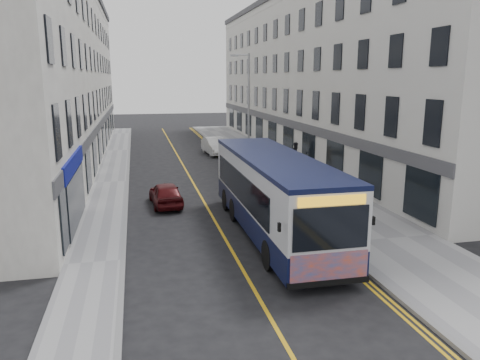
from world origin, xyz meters
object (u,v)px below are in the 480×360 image
pedestrian_near (284,158)px  pedestrian_far (296,155)px  city_bus (274,192)px  bicycle (315,209)px  car_maroon (166,194)px  streetlamp (248,108)px  car_white (215,146)px

pedestrian_near → pedestrian_far: size_ratio=0.88×
city_bus → pedestrian_far: city_bus is taller
city_bus → bicycle: bearing=28.5°
pedestrian_near → car_maroon: pedestrian_near is taller
streetlamp → pedestrian_near: 4.36m
city_bus → car_white: size_ratio=2.63×
pedestrian_near → car_white: size_ratio=0.36×
pedestrian_near → pedestrian_far: (1.08, 0.54, 0.11)m
city_bus → pedestrian_near: 14.08m
city_bus → pedestrian_far: (5.78, 13.77, -0.82)m
streetlamp → car_white: size_ratio=1.83×
streetlamp → car_maroon: 10.68m
streetlamp → pedestrian_near: bearing=-5.8°
pedestrian_far → pedestrian_near: bearing=-167.8°
streetlamp → bicycle: bearing=-88.9°
pedestrian_near → car_maroon: size_ratio=0.43×
streetlamp → city_bus: bearing=-98.9°
streetlamp → city_bus: size_ratio=0.70×
car_white → streetlamp: bearing=-87.8°
pedestrian_far → car_maroon: size_ratio=0.49×
pedestrian_far → bicycle: bearing=-120.0°
pedestrian_near → car_white: 8.79m
car_white → car_maroon: 16.48m
city_bus → streetlamp: bearing=81.1°
pedestrian_far → city_bus: bearing=-127.3°
bicycle → car_maroon: size_ratio=0.54×
pedestrian_far → car_white: 8.82m
bicycle → car_white: bearing=-7.4°
city_bus → pedestrian_near: city_bus is taller
pedestrian_near → bicycle: bearing=-123.6°
pedestrian_near → car_maroon: bearing=-161.5°
bicycle → pedestrian_near: (2.37, 11.96, 0.26)m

